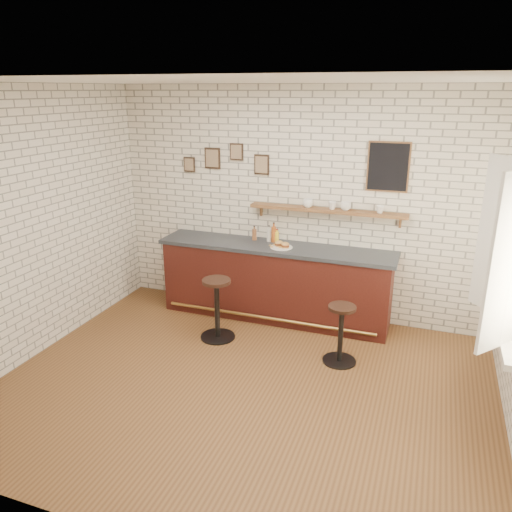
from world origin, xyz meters
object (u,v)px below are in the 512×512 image
object	(u,v)px
bar_stool_right	(341,332)
shelf_cup_b	(332,205)
sandwich_plate	(281,247)
shelf_cup_a	(308,203)
shelf_cup_d	(380,209)
ciabatta_sandwich	(282,244)
bitters_bottle_amber	(274,234)
shelf_cup_c	(346,206)
bitters_bottle_brown	(254,234)
bitters_bottle_white	(269,235)
condiment_bottle_yellow	(277,237)
book_lower	(508,330)
book_upper	(508,329)
bar_stool_left	(217,307)
bar_counter	(275,282)

from	to	relation	value
bar_stool_right	shelf_cup_b	size ratio (longest dim) A/B	6.62
sandwich_plate	shelf_cup_a	xyz separation A→B (m)	(0.26, 0.26, 0.54)
shelf_cup_d	ciabatta_sandwich	bearing A→B (deg)	-174.89
bitters_bottle_amber	shelf_cup_c	world-z (taller)	shelf_cup_c
sandwich_plate	shelf_cup_c	bearing A→B (deg)	19.55
sandwich_plate	bitters_bottle_brown	distance (m)	0.50
sandwich_plate	bitters_bottle_white	distance (m)	0.33
condiment_bottle_yellow	shelf_cup_a	world-z (taller)	shelf_cup_a
book_lower	book_upper	world-z (taller)	book_upper
ciabatta_sandwich	bitters_bottle_amber	world-z (taller)	bitters_bottle_amber
book_lower	shelf_cup_a	bearing A→B (deg)	135.24
shelf_cup_b	bitters_bottle_amber	bearing A→B (deg)	135.51
shelf_cup_a	bitters_bottle_brown	bearing A→B (deg)	-177.35
condiment_bottle_yellow	shelf_cup_c	size ratio (longest dim) A/B	1.34
bar_stool_left	shelf_cup_a	distance (m)	1.74
bar_counter	condiment_bottle_yellow	world-z (taller)	condiment_bottle_yellow
shelf_cup_c	shelf_cup_d	xyz separation A→B (m)	(0.42, 0.00, -0.01)
book_lower	bar_stool_left	bearing A→B (deg)	160.00
shelf_cup_a	shelf_cup_b	bearing A→B (deg)	-1.86
bitters_bottle_white	shelf_cup_a	world-z (taller)	shelf_cup_a
condiment_bottle_yellow	shelf_cup_d	world-z (taller)	shelf_cup_d
condiment_bottle_yellow	ciabatta_sandwich	bearing A→B (deg)	-56.43
ciabatta_sandwich	condiment_bottle_yellow	world-z (taller)	condiment_bottle_yellow
bitters_bottle_white	bar_stool_right	world-z (taller)	bitters_bottle_white
condiment_bottle_yellow	shelf_cup_b	distance (m)	0.85
bitters_bottle_brown	book_upper	world-z (taller)	bitters_bottle_brown
bitters_bottle_amber	book_upper	distance (m)	3.12
book_upper	sandwich_plate	bearing A→B (deg)	-178.96
sandwich_plate	bitters_bottle_brown	xyz separation A→B (m)	(-0.44, 0.21, 0.07)
bar_stool_left	shelf_cup_d	distance (m)	2.31
shelf_cup_d	book_upper	distance (m)	2.21
ciabatta_sandwich	shelf_cup_b	bearing A→B (deg)	25.00
bar_counter	book_lower	xyz separation A→B (m)	(2.59, -1.46, 0.43)
shelf_cup_b	shelf_cup_c	xyz separation A→B (m)	(0.17, 0.00, 0.00)
bar_stool_right	shelf_cup_d	bearing A→B (deg)	78.84
shelf_cup_c	shelf_cup_d	size ratio (longest dim) A/B	1.38
ciabatta_sandwich	shelf_cup_d	distance (m)	1.28
bitters_bottle_white	bar_counter	bearing A→B (deg)	-46.18
shelf_cup_c	book_upper	size ratio (longest dim) A/B	0.61
bitters_bottle_brown	shelf_cup_b	xyz separation A→B (m)	(1.02, 0.06, 0.46)
shelf_cup_d	book_lower	world-z (taller)	shelf_cup_d
sandwich_plate	book_upper	xyz separation A→B (m)	(2.49, -1.41, -0.06)
bitters_bottle_white	shelf_cup_b	bearing A→B (deg)	3.90
bar_counter	shelf_cup_c	xyz separation A→B (m)	(0.84, 0.20, 1.05)
bar_stool_left	condiment_bottle_yellow	bearing A→B (deg)	64.80
sandwich_plate	bitters_bottle_white	xyz separation A→B (m)	(-0.24, 0.21, 0.08)
bitters_bottle_brown	shelf_cup_c	bearing A→B (deg)	2.68
bitters_bottle_white	book_lower	bearing A→B (deg)	-30.49
book_lower	bar_stool_right	bearing A→B (deg)	151.02
sandwich_plate	book_lower	distance (m)	2.86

